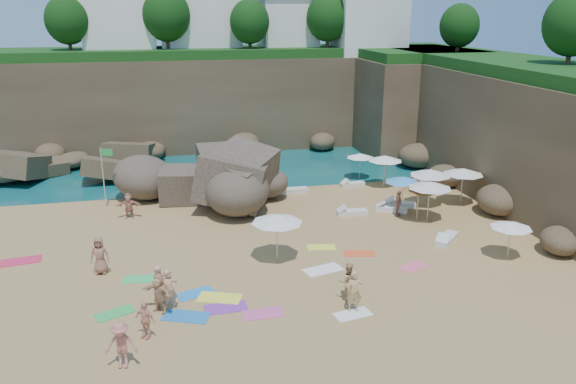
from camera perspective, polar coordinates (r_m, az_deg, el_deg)
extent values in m
plane|color=tan|center=(29.88, -2.52, -5.64)|extent=(120.00, 120.00, 0.00)
plane|color=#0C4751|center=(58.42, -7.66, 5.99)|extent=(120.00, 120.00, 0.00)
cube|color=brown|center=(53.02, -5.18, 9.26)|extent=(44.00, 8.00, 8.00)
cube|color=brown|center=(42.95, 21.32, 6.06)|extent=(8.00, 30.00, 8.00)
cube|color=brown|center=(52.33, 12.28, 8.81)|extent=(10.00, 12.00, 8.00)
cube|color=white|center=(53.12, -16.73, 15.94)|extent=(6.00, 5.00, 5.50)
cube|color=white|center=(54.13, -8.98, 17.00)|extent=(7.00, 6.00, 6.50)
cube|color=white|center=(54.27, -0.06, 16.42)|extent=(5.00, 5.00, 5.00)
cube|color=white|center=(54.29, 7.98, 16.79)|extent=(6.00, 6.00, 6.00)
sphere|color=#11380F|center=(51.54, -21.52, 15.93)|extent=(3.60, 3.60, 3.60)
sphere|color=#11380F|center=(51.01, -12.28, 17.17)|extent=(4.05, 4.05, 4.05)
sphere|color=#11380F|center=(50.58, -3.93, 16.88)|extent=(3.42, 3.42, 3.42)
sphere|color=#11380F|center=(52.09, 4.06, 17.26)|extent=(3.78, 3.78, 3.78)
sphere|color=#11380F|center=(49.06, 17.02, 15.86)|extent=(3.15, 3.15, 3.15)
sphere|color=#11380F|center=(39.58, 27.02, 15.00)|extent=(3.60, 3.60, 3.60)
cylinder|color=white|center=(59.24, -25.55, 7.53)|extent=(0.10, 0.10, 6.00)
cylinder|color=white|center=(58.92, -24.12, 7.66)|extent=(0.10, 0.10, 6.00)
cylinder|color=white|center=(58.63, -22.68, 7.80)|extent=(0.10, 0.10, 6.00)
cylinder|color=silver|center=(37.08, -18.25, 1.37)|extent=(0.08, 0.08, 3.89)
cube|color=green|center=(36.63, -17.90, 3.85)|extent=(0.67, 0.20, 0.44)
cylinder|color=silver|center=(37.80, -6.42, 0.94)|extent=(0.06, 0.06, 1.93)
cone|color=white|center=(37.55, -6.47, 2.28)|extent=(2.16, 2.16, 0.33)
cylinder|color=silver|center=(41.97, 7.31, 2.55)|extent=(0.05, 0.05, 1.82)
cone|color=white|center=(41.76, 7.35, 3.70)|extent=(2.04, 2.04, 0.31)
cylinder|color=silver|center=(40.25, 9.76, 2.00)|extent=(0.06, 0.06, 2.14)
cone|color=white|center=(39.99, 9.84, 3.41)|extent=(2.40, 2.40, 0.37)
cylinder|color=silver|center=(36.77, 14.14, 0.31)|extent=(0.07, 0.07, 2.30)
cone|color=silver|center=(36.47, 14.27, 1.94)|extent=(2.58, 2.58, 0.39)
cylinder|color=silver|center=(37.73, 17.24, 0.45)|extent=(0.07, 0.07, 2.26)
cone|color=silver|center=(37.44, 17.39, 2.02)|extent=(2.53, 2.53, 0.39)
cylinder|color=silver|center=(34.29, 13.05, -1.13)|extent=(0.06, 0.06, 2.03)
cone|color=red|center=(33.99, 13.16, 0.40)|extent=(2.27, 2.27, 0.35)
cylinder|color=silver|center=(34.21, 14.08, -1.03)|extent=(0.07, 0.07, 2.29)
cone|color=silver|center=(33.88, 14.22, 0.71)|extent=(2.57, 2.57, 0.39)
cylinder|color=silver|center=(27.94, -1.12, -4.82)|extent=(0.07, 0.07, 2.29)
cone|color=white|center=(27.53, -1.13, -2.73)|extent=(2.57, 2.57, 0.39)
cylinder|color=silver|center=(35.73, 11.52, -0.23)|extent=(0.06, 0.06, 2.05)
cone|color=#3E91D5|center=(35.45, 11.62, 1.26)|extent=(2.30, 2.30, 0.35)
cylinder|color=silver|center=(30.43, 21.57, -4.65)|extent=(0.05, 0.05, 1.82)
cone|color=white|center=(30.12, 21.76, -3.13)|extent=(2.05, 2.05, 0.31)
cube|color=silver|center=(38.58, 0.47, 0.16)|extent=(2.05, 0.70, 0.32)
cube|color=white|center=(35.64, 10.49, -1.70)|extent=(2.00, 1.50, 0.30)
cube|color=silver|center=(40.30, 6.56, 0.78)|extent=(1.81, 0.78, 0.27)
cube|color=white|center=(36.55, 11.31, -1.25)|extent=(2.08, 1.28, 0.31)
cube|color=silver|center=(34.70, 6.52, -2.06)|extent=(1.91, 0.71, 0.29)
cube|color=silver|center=(31.71, 15.83, -4.61)|extent=(1.92, 1.89, 0.31)
cube|color=blue|center=(23.91, -10.32, -12.33)|extent=(2.09, 1.57, 0.03)
cube|color=#DB558E|center=(23.76, -2.54, -12.24)|extent=(1.72, 0.90, 0.03)
cube|color=green|center=(24.83, -17.20, -11.68)|extent=(1.75, 1.34, 0.03)
cube|color=#FAF841|center=(25.06, -6.96, -10.63)|extent=(2.10, 1.57, 0.03)
cube|color=white|center=(27.43, 3.58, -7.88)|extent=(2.05, 1.38, 0.03)
cube|color=purple|center=(24.29, -6.35, -11.61)|extent=(1.83, 0.97, 0.03)
cube|color=#DB264E|center=(31.28, -25.50, -6.35)|extent=(2.03, 1.22, 0.03)
cube|color=#2682CC|center=(25.58, -9.38, -10.13)|extent=(1.83, 1.33, 0.03)
cube|color=#F25E77|center=(28.35, 12.60, -7.42)|extent=(1.72, 1.28, 0.03)
cube|color=#FD5328|center=(29.35, 7.24, -6.20)|extent=(1.73, 1.13, 0.03)
cube|color=#38C45F|center=(27.38, -14.68, -8.54)|extent=(1.75, 0.98, 0.03)
cube|color=#F3FF43|center=(29.89, 3.43, -5.63)|extent=(1.59, 0.99, 0.03)
cube|color=white|center=(23.85, 6.60, -12.23)|extent=(1.65, 1.04, 0.03)
imported|color=tan|center=(24.05, -11.96, -9.76)|extent=(0.76, 0.59, 1.85)
imported|color=tan|center=(24.59, 6.10, -9.01)|extent=(0.93, 0.78, 1.70)
imported|color=#EAA985|center=(37.49, -10.36, 0.50)|extent=(1.23, 0.70, 1.79)
imported|color=#A96C54|center=(34.74, 11.14, -1.13)|extent=(0.60, 1.00, 1.60)
imported|color=tan|center=(39.15, 12.56, 0.93)|extent=(0.87, 0.75, 1.56)
imported|color=tan|center=(35.08, -15.88, -1.32)|extent=(1.49, 0.52, 1.57)
imported|color=tan|center=(24.67, -13.11, -9.18)|extent=(0.72, 0.78, 1.80)
imported|color=#BA6C5D|center=(21.32, -16.43, -16.22)|extent=(1.39, 1.91, 0.47)
imported|color=#F3A68A|center=(22.81, -14.22, -13.74)|extent=(1.56, 1.70, 0.36)
imported|color=#935F49|center=(28.40, -18.44, -7.40)|extent=(1.11, 1.90, 0.48)
imported|color=tan|center=(24.38, -12.85, -11.30)|extent=(2.30, 2.30, 0.45)
imported|color=tan|center=(23.99, 6.70, -11.49)|extent=(0.89, 1.84, 0.42)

